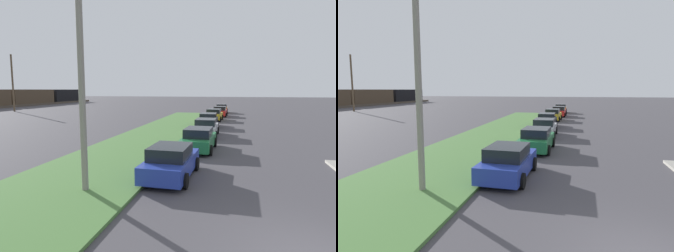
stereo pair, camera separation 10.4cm
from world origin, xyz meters
TOP-DOWN VIEW (x-y plane):
  - grass_median at (10.00, 8.34)m, footprint 60.00×6.00m
  - parked_car_blue at (5.54, 4.57)m, footprint 4.35×2.12m
  - parked_car_green at (11.53, 4.10)m, footprint 4.35×2.11m
  - parked_car_silver at (17.41, 4.23)m, footprint 4.31×2.03m
  - parked_car_black at (23.19, 4.57)m, footprint 4.32×2.06m
  - parked_car_yellow at (29.91, 4.48)m, footprint 4.37×2.16m
  - parked_car_red at (35.83, 4.05)m, footprint 4.35×2.12m
  - parked_car_orange at (42.32, 4.13)m, footprint 4.34×2.09m
  - streetlight at (2.90, 6.97)m, footprint 0.64×2.87m
  - distant_utility_pole at (36.95, 40.35)m, footprint 0.30×0.30m

SIDE VIEW (x-z plane):
  - grass_median at x=10.00m, z-range 0.00..0.12m
  - parked_car_blue at x=5.54m, z-range -0.02..1.45m
  - parked_car_green at x=11.53m, z-range -0.02..1.45m
  - parked_car_silver at x=17.41m, z-range -0.02..1.45m
  - parked_car_black at x=23.19m, z-range -0.02..1.45m
  - parked_car_yellow at x=29.91m, z-range -0.02..1.45m
  - parked_car_red at x=35.83m, z-range -0.02..1.45m
  - parked_car_orange at x=42.32m, z-range -0.02..1.45m
  - streetlight at x=2.90m, z-range 0.64..8.14m
  - distant_utility_pole at x=36.95m, z-range 0.00..10.00m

